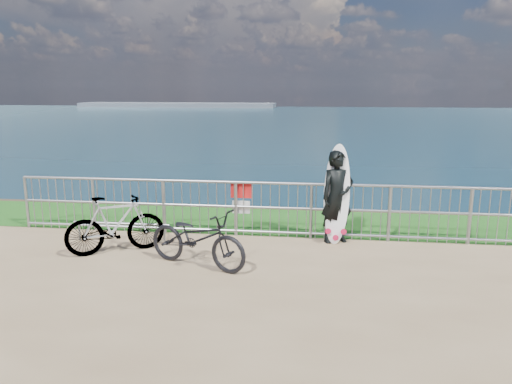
# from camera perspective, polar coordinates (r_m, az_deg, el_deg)

# --- Properties ---
(grass_strip) EXTENTS (120.00, 120.00, 0.00)m
(grass_strip) POSITION_cam_1_polar(r_m,az_deg,el_deg) (11.14, 1.21, -3.37)
(grass_strip) COLOR #195417
(grass_strip) RESTS_ON ground
(seascape) EXTENTS (260.00, 260.00, 5.00)m
(seascape) POSITION_cam_1_polar(r_m,az_deg,el_deg) (161.96, -8.87, 9.58)
(seascape) COLOR brown
(seascape) RESTS_ON ground
(railing) EXTENTS (10.06, 0.10, 1.13)m
(railing) POSITION_cam_1_polar(r_m,az_deg,el_deg) (9.94, 0.62, -1.89)
(railing) COLOR gray
(railing) RESTS_ON ground
(surfer) EXTENTS (0.77, 0.66, 1.78)m
(surfer) POSITION_cam_1_polar(r_m,az_deg,el_deg) (9.66, 9.26, -0.57)
(surfer) COLOR black
(surfer) RESTS_ON ground
(surfboard) EXTENTS (0.56, 0.51, 1.91)m
(surfboard) POSITION_cam_1_polar(r_m,az_deg,el_deg) (9.65, 9.20, -0.65)
(surfboard) COLOR white
(surfboard) RESTS_ON ground
(bicycle_near) EXTENTS (1.99, 1.31, 0.99)m
(bicycle_near) POSITION_cam_1_polar(r_m,az_deg,el_deg) (8.39, -6.73, -5.26)
(bicycle_near) COLOR black
(bicycle_near) RESTS_ON ground
(bicycle_far) EXTENTS (1.77, 1.32, 1.06)m
(bicycle_far) POSITION_cam_1_polar(r_m,az_deg,el_deg) (9.35, -15.79, -3.59)
(bicycle_far) COLOR black
(bicycle_far) RESTS_ON ground
(bike_rack) EXTENTS (1.92, 0.05, 0.40)m
(bike_rack) POSITION_cam_1_polar(r_m,az_deg,el_deg) (9.99, -15.16, -3.73)
(bike_rack) COLOR gray
(bike_rack) RESTS_ON ground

